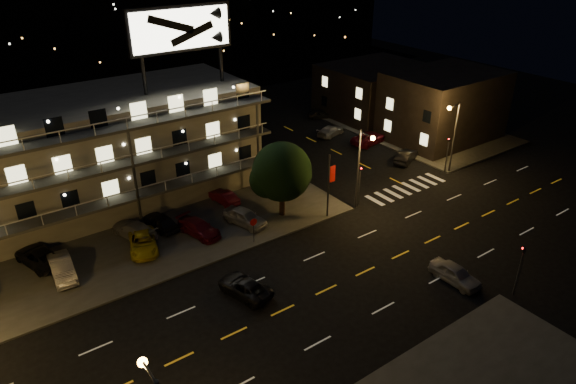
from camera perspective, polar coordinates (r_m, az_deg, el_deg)
ground at (r=40.47m, az=6.48°, el=-9.74°), size 140.00×140.00×0.00m
curb_nw at (r=50.44m, az=-21.58°, el=-3.47°), size 44.00×24.00×0.15m
curb_ne at (r=72.20m, az=13.94°, el=6.91°), size 16.00×24.00×0.15m
motel at (r=52.47m, az=-19.52°, el=4.55°), size 28.00×13.80×18.10m
side_bldg_front at (r=68.52m, az=16.83°, el=9.15°), size 14.06×10.00×8.50m
side_bldg_back at (r=76.27m, az=9.70°, el=11.12°), size 14.06×12.00×7.00m
hill_backdrop at (r=94.56m, az=-26.48°, el=16.90°), size 120.00×25.00×24.00m
streetlight_nc at (r=48.05m, az=8.15°, el=3.33°), size 0.44×1.92×8.00m
streetlight_ne at (r=57.96m, az=17.88°, el=6.50°), size 1.92×0.44×8.00m
signal_nw at (r=49.74m, az=7.95°, el=1.16°), size 0.20×0.27×4.60m
signal_sw at (r=40.94m, az=24.40°, el=-7.48°), size 0.20×0.27×4.60m
signal_ne at (r=58.80m, az=17.32°, el=4.37°), size 0.27×0.20×4.60m
banner_north at (r=46.92m, az=4.59°, el=0.85°), size 0.83×0.16×6.40m
stop_sign at (r=43.69m, az=-3.84°, el=-3.84°), size 0.91×0.11×2.61m
tree at (r=46.56m, az=-0.75°, el=2.08°), size 5.71×5.50×7.19m
lot_car_1 at (r=43.63m, az=-23.82°, el=-7.75°), size 1.87×4.58×1.48m
lot_car_2 at (r=44.83m, az=-15.81°, el=-5.40°), size 3.52×5.23×1.33m
lot_car_3 at (r=45.82m, az=-9.87°, el=-3.94°), size 2.87×4.81×1.31m
lot_car_4 at (r=46.75m, az=-4.78°, el=-2.78°), size 2.94×4.71×1.50m
lot_car_6 at (r=46.01m, az=-25.92°, el=-6.41°), size 3.57×5.36×1.37m
lot_car_7 at (r=46.80m, az=-16.72°, el=-4.02°), size 3.22×5.09×1.38m
lot_car_8 at (r=47.41m, az=-13.96°, el=-3.17°), size 2.25×4.35×1.41m
lot_car_9 at (r=50.67m, az=-7.14°, el=-0.55°), size 1.73×3.89×1.24m
side_car_0 at (r=61.13m, az=12.98°, el=3.92°), size 4.59×3.15×1.43m
side_car_1 at (r=65.69m, az=9.00°, el=5.95°), size 5.49×3.17×1.44m
side_car_2 at (r=67.72m, az=4.75°, el=6.80°), size 4.80×3.06×1.30m
side_car_3 at (r=74.10m, az=3.69°, el=8.66°), size 4.11×2.98×1.30m
road_car_east at (r=41.72m, az=18.08°, el=-8.63°), size 1.75×4.18×1.41m
road_car_west at (r=38.69m, az=-4.85°, el=-10.46°), size 3.07×4.87×1.25m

